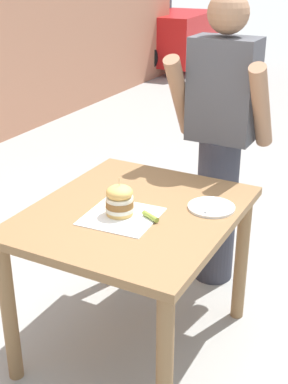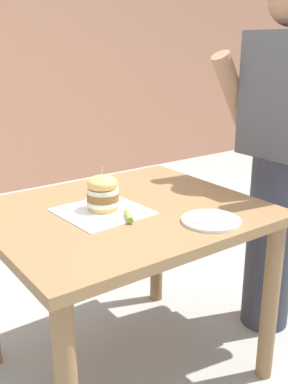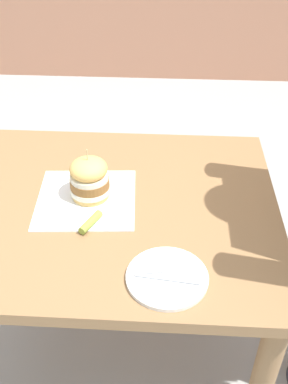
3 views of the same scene
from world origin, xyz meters
name	(u,v)px [view 1 (image 1 of 3)]	position (x,y,z in m)	size (l,w,h in m)	color
ground_plane	(135,343)	(0.00, 0.00, 0.00)	(80.00, 80.00, 0.00)	#9E9E99
patio_table	(134,233)	(0.00, 0.00, 0.65)	(0.90, 1.06, 0.77)	olive
serving_paper	(121,216)	(-0.02, -0.09, 0.78)	(0.32, 0.32, 0.00)	white
sandwich	(120,200)	(-0.03, -0.08, 0.85)	(0.13, 0.13, 0.18)	#E5B25B
pickle_spear	(151,216)	(0.11, -0.05, 0.79)	(0.02, 0.02, 0.10)	#8EA83D
side_plate_with_forks	(211,207)	(0.31, 0.18, 0.78)	(0.22, 0.22, 0.02)	white
diner_across_table	(220,142)	(0.12, 0.79, 0.88)	(0.55, 0.35, 1.69)	#33333D
parked_car_mid_block	(97,22)	(-4.43, 6.65, 0.72)	(4.29, 2.03, 1.60)	red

